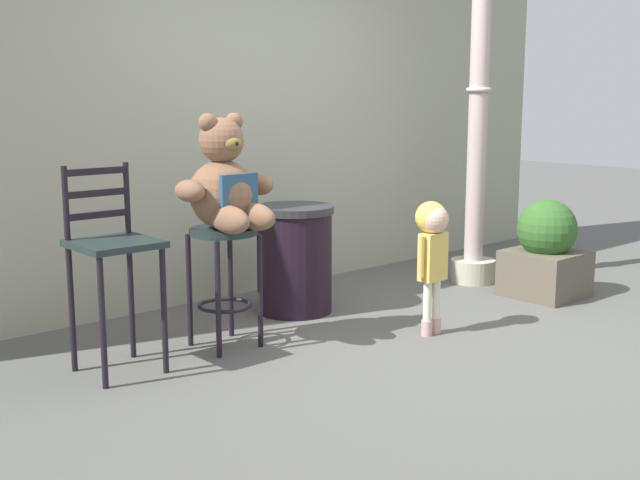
% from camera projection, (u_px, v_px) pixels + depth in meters
% --- Properties ---
extents(ground_plane, '(24.00, 24.00, 0.00)m').
position_uv_depth(ground_plane, '(437.00, 348.00, 4.83)').
color(ground_plane, '#565754').
extents(building_wall, '(6.93, 0.30, 3.54)m').
position_uv_depth(building_wall, '(234.00, 55.00, 5.99)').
color(building_wall, '#9EA28B').
rests_on(building_wall, ground_plane).
extents(bar_stool_with_teddy, '(0.40, 0.40, 0.72)m').
position_uv_depth(bar_stool_with_teddy, '(224.00, 262.00, 4.77)').
color(bar_stool_with_teddy, '#1E292A').
rests_on(bar_stool_with_teddy, ground_plane).
extents(teddy_bear, '(0.62, 0.56, 0.66)m').
position_uv_depth(teddy_bear, '(225.00, 186.00, 4.67)').
color(teddy_bear, brown).
rests_on(teddy_bear, bar_stool_with_teddy).
extents(child_walking, '(0.27, 0.21, 0.84)m').
position_uv_depth(child_walking, '(432.00, 239.00, 5.00)').
color(child_walking, '#CE9995').
rests_on(child_walking, ground_plane).
extents(trash_bin, '(0.54, 0.54, 0.74)m').
position_uv_depth(trash_bin, '(294.00, 259.00, 5.57)').
color(trash_bin, black).
rests_on(trash_bin, ground_plane).
extents(lamppost, '(0.35, 0.35, 2.61)m').
position_uv_depth(lamppost, '(477.00, 155.00, 6.34)').
color(lamppost, '#B5AF97').
rests_on(lamppost, ground_plane).
extents(bar_chair_empty, '(0.42, 0.42, 1.12)m').
position_uv_depth(bar_chair_empty, '(113.00, 254.00, 4.32)').
color(bar_chair_empty, '#1E292A').
rests_on(bar_chair_empty, ground_plane).
extents(planter_with_shrub, '(0.51, 0.51, 0.72)m').
position_uv_depth(planter_with_shrub, '(546.00, 252.00, 6.00)').
color(planter_with_shrub, brown).
rests_on(planter_with_shrub, ground_plane).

